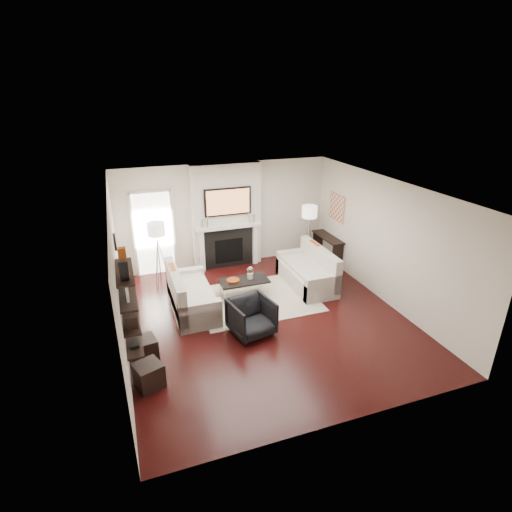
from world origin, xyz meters
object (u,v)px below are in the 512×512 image
object	(u,v)px
loveseat_right_base	(306,277)
coffee_table	(244,281)
ottoman_near	(145,349)
armchair	(251,315)
lamp_left_shade	(156,229)
loveseat_left_base	(193,301)
lamp_right_shade	(310,212)

from	to	relation	value
loveseat_right_base	coffee_table	size ratio (longest dim) A/B	1.64
loveseat_right_base	ottoman_near	bearing A→B (deg)	-157.33
armchair	lamp_left_shade	xyz separation A→B (m)	(-1.40, 2.60, 1.06)
coffee_table	lamp_left_shade	bearing A→B (deg)	146.12
loveseat_left_base	loveseat_right_base	distance (m)	2.81
armchair	coffee_table	bearing A→B (deg)	66.21
loveseat_right_base	lamp_left_shade	world-z (taller)	lamp_left_shade
lamp_right_shade	ottoman_near	world-z (taller)	lamp_right_shade
loveseat_left_base	coffee_table	world-z (taller)	same
lamp_left_shade	ottoman_near	bearing A→B (deg)	-102.78
loveseat_right_base	ottoman_near	world-z (taller)	loveseat_right_base
loveseat_right_base	ottoman_near	distance (m)	4.24
lamp_right_shade	ottoman_near	bearing A→B (deg)	-148.06
lamp_left_shade	loveseat_left_base	bearing A→B (deg)	-69.60
loveseat_right_base	lamp_right_shade	world-z (taller)	lamp_right_shade
coffee_table	ottoman_near	size ratio (longest dim) A/B	2.75
coffee_table	armchair	xyz separation A→B (m)	(-0.31, -1.45, -0.01)
lamp_left_shade	ottoman_near	xyz separation A→B (m)	(-0.62, -2.73, -1.25)
coffee_table	ottoman_near	xyz separation A→B (m)	(-2.33, -1.59, -0.20)
lamp_left_shade	coffee_table	bearing A→B (deg)	-33.88
loveseat_left_base	coffee_table	size ratio (longest dim) A/B	1.64
loveseat_left_base	lamp_left_shade	xyz separation A→B (m)	(-0.50, 1.34, 1.24)
loveseat_left_base	ottoman_near	distance (m)	1.78
coffee_table	armchair	size ratio (longest dim) A/B	1.41
loveseat_right_base	lamp_left_shade	size ratio (longest dim) A/B	4.50
loveseat_left_base	ottoman_near	xyz separation A→B (m)	(-1.12, -1.39, -0.01)
loveseat_left_base	armchair	bearing A→B (deg)	-54.48
loveseat_right_base	lamp_left_shade	xyz separation A→B (m)	(-3.30, 1.10, 1.24)
loveseat_right_base	ottoman_near	size ratio (longest dim) A/B	4.50
armchair	lamp_right_shade	world-z (taller)	lamp_right_shade
coffee_table	armchair	bearing A→B (deg)	-102.16
loveseat_left_base	coffee_table	xyz separation A→B (m)	(1.21, 0.19, 0.19)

